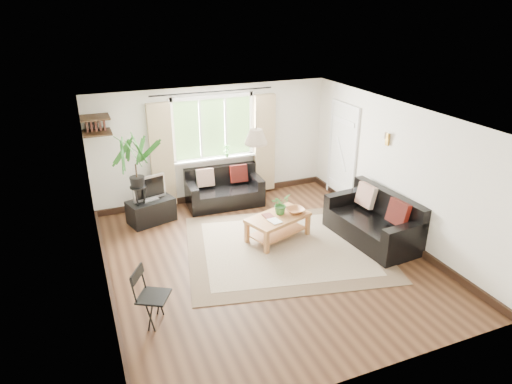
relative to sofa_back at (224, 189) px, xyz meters
name	(u,v)px	position (x,y,z in m)	size (l,w,h in m)	color
floor	(265,259)	(-0.07, -2.31, -0.36)	(5.50, 5.50, 0.00)	#331D11
ceiling	(266,117)	(-0.07, -2.31, 2.04)	(5.50, 5.50, 0.00)	white
wall_back	(213,144)	(-0.07, 0.44, 0.84)	(5.00, 0.02, 2.40)	white
wall_front	(370,288)	(-0.07, -5.06, 0.84)	(5.00, 0.02, 2.40)	white
wall_left	(98,220)	(-2.57, -2.31, 0.84)	(0.02, 5.50, 2.40)	white
wall_right	(397,171)	(2.43, -2.31, 0.84)	(0.02, 5.50, 2.40)	white
rug	(285,247)	(0.39, -2.10, -0.35)	(3.31, 2.84, 0.02)	beige
window	(213,128)	(-0.07, 0.40, 1.19)	(2.50, 0.16, 2.16)	white
door	(342,154)	(2.40, -0.61, 0.64)	(0.06, 0.96, 2.06)	silver
corner_shelf	(96,125)	(-2.32, 0.19, 1.53)	(0.50, 0.50, 0.34)	black
pendant_lamp	(256,133)	(-0.07, -1.91, 1.69)	(0.36, 0.36, 0.54)	beige
wall_sconce	(386,137)	(2.36, -2.01, 1.38)	(0.12, 0.12, 0.28)	beige
sofa_back	(224,189)	(0.00, 0.00, 0.00)	(1.53, 0.77, 0.72)	black
sofa_right	(372,219)	(1.93, -2.42, 0.05)	(0.87, 1.74, 0.82)	black
coffee_table	(278,227)	(0.41, -1.76, -0.13)	(1.11, 0.61, 0.46)	brown
table_plant	(280,204)	(0.49, -1.68, 0.28)	(0.33, 0.28, 0.36)	#2F6327
bowl	(295,210)	(0.75, -1.75, 0.14)	(0.33, 0.33, 0.08)	#A46538
book_a	(270,222)	(0.17, -1.95, 0.10)	(0.18, 0.24, 0.02)	silver
book_b	(264,217)	(0.16, -1.72, 0.11)	(0.16, 0.22, 0.02)	brown
tv_stand	(151,211)	(-1.56, -0.22, -0.13)	(0.85, 0.48, 0.46)	black
tv	(149,188)	(-1.56, -0.22, 0.35)	(0.65, 0.22, 0.50)	#A5A5AA
palm_stand	(138,183)	(-1.77, -0.33, 0.52)	(0.69, 0.69, 1.76)	black
folding_chair	(154,297)	(-2.06, -3.24, 0.04)	(0.42, 0.42, 0.81)	black
sill_plant	(227,151)	(0.18, 0.32, 0.70)	(0.14, 0.10, 0.27)	#2D6023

